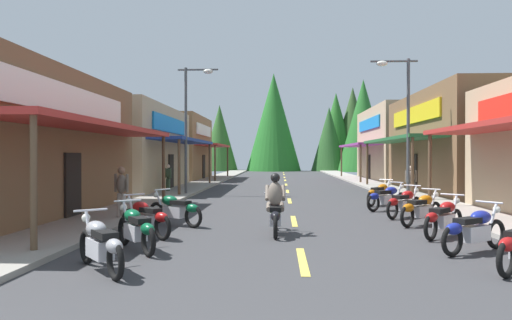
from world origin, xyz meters
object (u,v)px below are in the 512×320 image
object	(u,v)px
motorcycle_parked_left_1	(136,228)
pedestrian_waiting	(411,180)
motorcycle_parked_right_4	(404,202)
motorcycle_parked_right_2	(444,217)
motorcycle_parked_right_5	(387,197)
pedestrian_by_shop	(168,176)
streetlamp_right	(401,109)
motorcycle_parked_right_1	(474,229)
streetlamp_left	(192,113)
motorcycle_parked_left_3	(175,209)
pedestrian_browsing	(121,189)
motorcycle_parked_right_6	(380,193)
motorcycle_parked_left_0	(100,244)
motorcycle_parked_left_2	(146,217)
motorcycle_parked_right_3	(421,208)
rider_cruising_lead	(275,209)

from	to	relation	value
motorcycle_parked_left_1	pedestrian_waiting	distance (m)	15.22
motorcycle_parked_right_4	pedestrian_waiting	world-z (taller)	pedestrian_waiting
motorcycle_parked_right_2	motorcycle_parked_right_5	world-z (taller)	same
pedestrian_by_shop	streetlamp_right	bearing A→B (deg)	114.95
motorcycle_parked_right_1	pedestrian_waiting	xyz separation A→B (m)	(1.99, 12.08, 0.40)
motorcycle_parked_right_2	motorcycle_parked_right_5	size ratio (longest dim) A/B	0.94
streetlamp_left	motorcycle_parked_left_1	size ratio (longest dim) A/B	3.63
motorcycle_parked_right_2	motorcycle_parked_left_1	bearing A→B (deg)	147.84
motorcycle_parked_left_3	pedestrian_browsing	xyz separation A→B (m)	(-1.90, 1.00, 0.48)
motorcycle_parked_right_6	motorcycle_parked_left_0	bearing A→B (deg)	-172.76
motorcycle_parked_right_6	pedestrian_browsing	world-z (taller)	pedestrian_browsing
motorcycle_parked_left_2	motorcycle_parked_right_6	bearing A→B (deg)	-91.35
streetlamp_left	streetlamp_right	distance (m)	10.13
motorcycle_parked_left_0	pedestrian_waiting	size ratio (longest dim) A/B	1.11
motorcycle_parked_left_0	motorcycle_parked_left_1	size ratio (longest dim) A/B	0.97
motorcycle_parked_right_2	motorcycle_parked_right_3	bearing A→B (deg)	40.08
motorcycle_parked_right_2	rider_cruising_lead	size ratio (longest dim) A/B	0.78
motorcycle_parked_right_4	motorcycle_parked_left_3	distance (m)	7.36
motorcycle_parked_right_4	pedestrian_waiting	xyz separation A→B (m)	(1.96, 6.44, 0.40)
rider_cruising_lead	streetlamp_right	bearing A→B (deg)	-31.76
streetlamp_right	motorcycle_parked_left_1	size ratio (longest dim) A/B	3.51
streetlamp_right	motorcycle_parked_left_0	distance (m)	15.98
pedestrian_by_shop	motorcycle_parked_right_5	bearing A→B (deg)	97.60
motorcycle_parked_right_2	motorcycle_parked_right_6	bearing A→B (deg)	41.36
motorcycle_parked_right_4	motorcycle_parked_right_5	bearing A→B (deg)	46.76
rider_cruising_lead	streetlamp_left	bearing A→B (deg)	19.54
streetlamp_right	motorcycle_parked_left_1	xyz separation A→B (m)	(-8.33, -11.30, -3.57)
motorcycle_parked_right_5	motorcycle_parked_right_6	world-z (taller)	same
motorcycle_parked_right_5	motorcycle_parked_left_0	world-z (taller)	same
streetlamp_left	motorcycle_parked_right_3	world-z (taller)	streetlamp_left
streetlamp_right	rider_cruising_lead	bearing A→B (deg)	-121.00
motorcycle_parked_left_3	pedestrian_waiting	size ratio (longest dim) A/B	1.19
motorcycle_parked_right_1	motorcycle_parked_right_2	world-z (taller)	same
rider_cruising_lead	motorcycle_parked_right_1	bearing A→B (deg)	-117.67
motorcycle_parked_left_3	pedestrian_waiting	world-z (taller)	pedestrian_waiting
motorcycle_parked_right_1	streetlamp_left	bearing A→B (deg)	86.26
motorcycle_parked_right_2	motorcycle_parked_left_1	world-z (taller)	same
motorcycle_parked_right_1	motorcycle_parked_left_0	size ratio (longest dim) A/B	1.05
motorcycle_parked_right_1	pedestrian_by_shop	xyz separation A→B (m)	(-10.03, 15.37, 0.40)
streetlamp_left	motorcycle_parked_left_0	bearing A→B (deg)	-85.05
pedestrian_by_shop	pedestrian_browsing	distance (m)	10.99
pedestrian_waiting	motorcycle_parked_left_1	bearing A→B (deg)	133.33
motorcycle_parked_right_5	motorcycle_parked_left_2	size ratio (longest dim) A/B	1.07
streetlamp_right	pedestrian_waiting	distance (m)	3.39
pedestrian_browsing	motorcycle_parked_right_1	bearing A→B (deg)	89.93
streetlamp_right	motorcycle_parked_right_4	bearing A→B (deg)	-103.12
motorcycle_parked_right_4	motorcycle_parked_left_1	distance (m)	9.15
motorcycle_parked_right_1	motorcycle_parked_left_3	size ratio (longest dim) A/B	0.98
motorcycle_parked_right_2	motorcycle_parked_left_2	bearing A→B (deg)	134.13
pedestrian_browsing	motorcycle_parked_right_3	bearing A→B (deg)	113.12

